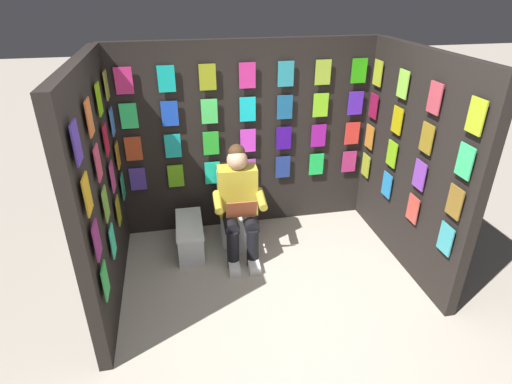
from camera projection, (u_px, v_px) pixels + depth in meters
name	position (u px, v px, depth m)	size (l,w,h in m)	color
ground_plane	(291.00, 341.00, 3.41)	(30.00, 30.00, 0.00)	#B2A899
display_wall_back	(247.00, 138.00, 4.64)	(2.90, 0.14, 2.12)	black
display_wall_left	(413.00, 163.00, 4.02)	(0.14, 1.93, 2.12)	black
display_wall_right	(99.00, 190.00, 3.51)	(0.14, 1.93, 2.12)	black
toilet	(237.00, 215.00, 4.58)	(0.41, 0.56, 0.77)	white
person_reading	(239.00, 203.00, 4.26)	(0.54, 0.69, 1.19)	gold
comic_longbox_near	(190.00, 236.00, 4.49)	(0.29, 0.68, 0.34)	silver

